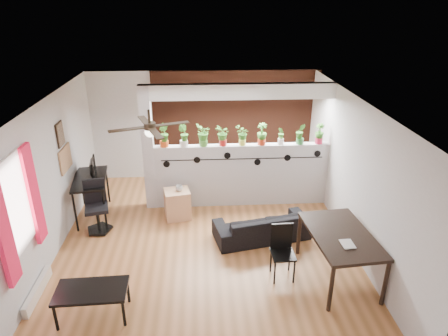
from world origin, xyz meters
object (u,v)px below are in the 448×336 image
potted_plant_2 (203,134)px  computer_desk (90,182)px  potted_plant_7 (300,133)px  potted_plant_6 (281,135)px  potted_plant_3 (223,135)px  cup (179,188)px  ceiling_fan (150,128)px  potted_plant_4 (242,135)px  dining_table (341,238)px  folding_chair (282,246)px  coffee_table (92,292)px  potted_plant_5 (262,133)px  sofa (262,226)px  potted_plant_1 (184,135)px  potted_plant_8 (320,133)px  potted_plant_0 (164,135)px  cube_shelf (177,204)px  office_chair (97,210)px

potted_plant_2 → computer_desk: bearing=-171.4°
potted_plant_7 → potted_plant_6: bearing=-180.0°
potted_plant_3 → potted_plant_2: bearing=180.0°
cup → ceiling_fan: bearing=-103.4°
potted_plant_4 → dining_table: potted_plant_4 is taller
potted_plant_4 → folding_chair: (0.40, -2.41, -1.03)m
folding_chair → computer_desk: bearing=149.0°
potted_plant_4 → potted_plant_6: size_ratio=1.10×
potted_plant_4 → coffee_table: 4.13m
potted_plant_5 → coffee_table: 4.38m
sofa → potted_plant_1: bearing=-55.2°
sofa → potted_plant_4: bearing=-91.6°
potted_plant_5 → potted_plant_3: bearing=180.0°
potted_plant_8 → coffee_table: potted_plant_8 is taller
potted_plant_6 → folding_chair: bearing=-99.2°
potted_plant_3 → potted_plant_6: bearing=0.0°
potted_plant_2 → potted_plant_8: bearing=-0.0°
potted_plant_8 → sofa: (-1.33, -1.34, -1.33)m
potted_plant_0 → potted_plant_6: size_ratio=1.31×
ceiling_fan → potted_plant_4: ceiling_fan is taller
potted_plant_0 → cube_shelf: (0.24, -0.51, -1.30)m
potted_plant_4 → potted_plant_7: bearing=0.0°
potted_plant_6 → sofa: 1.95m
potted_plant_4 → cube_shelf: potted_plant_4 is taller
potted_plant_0 → cup: size_ratio=3.49×
potted_plant_4 → cup: potted_plant_4 is taller
potted_plant_4 → office_chair: 3.17m
potted_plant_1 → potted_plant_7: bearing=0.0°
computer_desk → office_chair: office_chair is taller
dining_table → coffee_table: size_ratio=1.56×
coffee_table → cube_shelf: bearing=68.5°
potted_plant_2 → folding_chair: size_ratio=0.51×
potted_plant_3 → office_chair: bearing=-159.9°
cube_shelf → office_chair: bearing=-176.7°
ceiling_fan → potted_plant_4: (1.60, 1.80, -0.75)m
potted_plant_0 → ceiling_fan: bearing=-90.6°
ceiling_fan → dining_table: 3.37m
computer_desk → folding_chair: (3.45, -2.07, -0.24)m
potted_plant_0 → dining_table: potted_plant_0 is taller
potted_plant_2 → cube_shelf: (-0.55, -0.51, -1.29)m
sofa → folding_chair: (0.15, -1.07, 0.29)m
potted_plant_6 → coffee_table: potted_plant_6 is taller
potted_plant_7 → cube_shelf: size_ratio=0.72×
potted_plant_2 → potted_plant_3: bearing=-0.0°
office_chair → folding_chair: bearing=-25.2°
potted_plant_4 → potted_plant_6: (0.79, 0.00, -0.02)m
sofa → computer_desk: 3.49m
potted_plant_3 → ceiling_fan: bearing=-123.8°
potted_plant_1 → coffee_table: potted_plant_1 is taller
potted_plant_4 → dining_table: 2.96m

